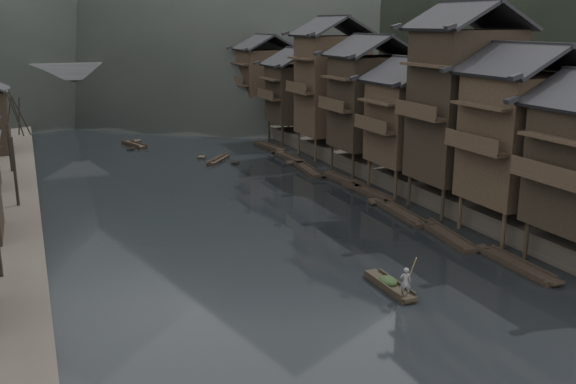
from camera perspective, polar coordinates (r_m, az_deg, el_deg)
water at (r=42.21m, az=0.39°, el=-6.04°), size 300.00×300.00×0.00m
right_bank at (r=92.48m, az=11.08°, el=5.75°), size 40.00×200.00×1.80m
stilt_houses at (r=64.51m, az=8.26°, el=9.16°), size 9.00×67.60×16.92m
bare_trees at (r=51.84m, az=-23.93°, el=4.03°), size 3.94×58.35×7.87m
moored_sampans at (r=59.70m, az=5.81°, el=0.36°), size 3.18×50.48×0.47m
midriver_boats at (r=77.73m, az=-10.23°, el=3.58°), size 10.46×17.91×0.44m
stone_bridge at (r=109.93m, az=-14.29°, el=9.19°), size 40.00×6.00×9.00m
hero_sampan at (r=38.16m, az=9.03°, el=-8.24°), size 1.01×4.71×0.43m
cargo_heap at (r=38.13m, az=8.89°, el=-7.38°), size 1.04×1.36×0.62m
boatman at (r=36.45m, az=10.42°, el=-7.56°), size 0.75×0.65×1.74m
bamboo_pole at (r=35.67m, az=10.88°, el=-3.69°), size 0.88×2.53×3.39m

